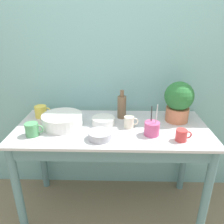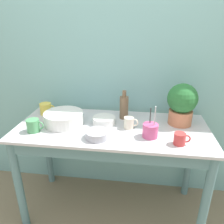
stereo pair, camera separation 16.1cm
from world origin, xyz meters
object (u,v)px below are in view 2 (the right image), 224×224
(potted_plant, at_px, (182,103))
(bottle_tall, at_px, (124,107))
(bowl_wash_large, at_px, (64,118))
(utensil_cup, at_px, (150,130))
(mug_cream, at_px, (129,123))
(mug_green, at_px, (33,126))
(mug_yellow, at_px, (46,109))
(bowl_small_enamel_white, at_px, (104,120))
(bowl_small_steel, at_px, (97,135))
(mug_red, at_px, (180,139))

(potted_plant, distance_m, bottle_tall, 0.45)
(bowl_wash_large, relative_size, utensil_cup, 1.27)
(bowl_wash_large, relative_size, mug_cream, 2.79)
(mug_green, distance_m, utensil_cup, 0.83)
(potted_plant, xyz_separation_m, utensil_cup, (-0.23, -0.24, -0.12))
(mug_yellow, bearing_deg, bowl_small_enamel_white, -13.50)
(bowl_wash_large, bearing_deg, bowl_small_enamel_white, 7.91)
(mug_green, distance_m, bowl_small_steel, 0.47)
(mug_red, height_order, bowl_small_enamel_white, mug_red)
(bowl_small_steel, xyz_separation_m, bowl_small_enamel_white, (0.01, 0.23, 0.00))
(potted_plant, relative_size, mug_yellow, 2.40)
(mug_cream, height_order, utensil_cup, utensil_cup)
(bottle_tall, relative_size, mug_yellow, 1.77)
(mug_red, xyz_separation_m, utensil_cup, (-0.19, 0.08, 0.01))
(bottle_tall, bearing_deg, bowl_small_steel, -113.01)
(bowl_small_steel, bearing_deg, bowl_wash_large, 148.12)
(mug_yellow, height_order, bowl_small_enamel_white, mug_yellow)
(potted_plant, distance_m, mug_cream, 0.43)
(mug_red, relative_size, mug_cream, 1.00)
(potted_plant, height_order, mug_green, potted_plant)
(mug_green, bearing_deg, mug_cream, 11.95)
(potted_plant, relative_size, bottle_tall, 1.35)
(mug_yellow, relative_size, bowl_small_steel, 0.83)
(bowl_small_steel, bearing_deg, utensil_cup, 10.34)
(mug_yellow, distance_m, mug_red, 1.12)
(utensil_cup, bearing_deg, mug_green, -177.94)
(mug_red, xyz_separation_m, bowl_small_steel, (-0.55, 0.01, -0.01))
(mug_cream, xyz_separation_m, bowl_small_enamel_white, (-0.20, 0.05, -0.02))
(mug_cream, bearing_deg, bottle_tall, 106.99)
(mug_red, distance_m, bowl_small_steel, 0.55)
(bowl_wash_large, relative_size, bottle_tall, 1.27)
(bottle_tall, height_order, bowl_small_enamel_white, bottle_tall)
(mug_red, xyz_separation_m, mug_cream, (-0.34, 0.19, 0.00))
(potted_plant, height_order, bottle_tall, potted_plant)
(mug_red, bearing_deg, bowl_wash_large, 166.91)
(mug_yellow, relative_size, bowl_small_enamel_white, 0.75)
(mug_yellow, height_order, mug_green, mug_yellow)
(bottle_tall, xyz_separation_m, mug_red, (0.39, -0.37, -0.06))
(potted_plant, bearing_deg, mug_red, -98.22)
(mug_red, distance_m, utensil_cup, 0.20)
(bottle_tall, bearing_deg, mug_yellow, -179.66)
(bowl_wash_large, bearing_deg, mug_cream, -0.70)
(mug_red, bearing_deg, mug_green, 177.41)
(mug_red, bearing_deg, utensil_cup, 157.89)
(mug_cream, distance_m, utensil_cup, 0.19)
(potted_plant, distance_m, mug_green, 1.11)
(bottle_tall, distance_m, bowl_small_steel, 0.40)
(bowl_wash_large, xyz_separation_m, bottle_tall, (0.45, 0.17, 0.05))
(mug_green, xyz_separation_m, bowl_small_enamel_white, (0.48, 0.19, -0.02))
(mug_yellow, bearing_deg, mug_green, -82.50)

